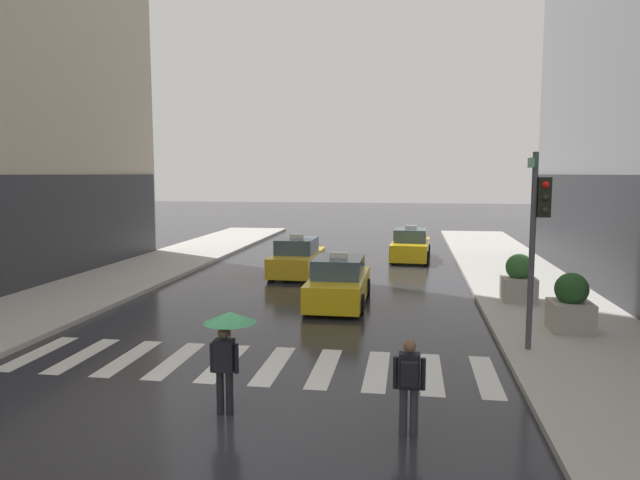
{
  "coord_description": "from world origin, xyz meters",
  "views": [
    {
      "loc": [
        3.69,
        -9.79,
        4.43
      ],
      "look_at": [
        0.92,
        8.0,
        2.38
      ],
      "focal_mm": 32.68,
      "sensor_mm": 36.0,
      "label": 1
    }
  ],
  "objects_px": {
    "taxi_third": "(411,246)",
    "planter_near_corner": "(571,305)",
    "traffic_light_pole": "(538,223)",
    "pedestrian_with_backpack": "(409,380)",
    "pedestrian_with_umbrella": "(228,335)",
    "taxi_lead": "(339,283)",
    "planter_mid_block": "(519,279)",
    "taxi_second": "(297,258)"
  },
  "relations": [
    {
      "from": "taxi_second",
      "to": "taxi_third",
      "type": "height_order",
      "value": "same"
    },
    {
      "from": "traffic_light_pole",
      "to": "planter_mid_block",
      "type": "height_order",
      "value": "traffic_light_pole"
    },
    {
      "from": "pedestrian_with_umbrella",
      "to": "planter_near_corner",
      "type": "bearing_deg",
      "value": 40.53
    },
    {
      "from": "taxi_third",
      "to": "traffic_light_pole",
      "type": "bearing_deg",
      "value": -79.25
    },
    {
      "from": "taxi_second",
      "to": "taxi_third",
      "type": "relative_size",
      "value": 0.99
    },
    {
      "from": "pedestrian_with_umbrella",
      "to": "pedestrian_with_backpack",
      "type": "bearing_deg",
      "value": -6.1
    },
    {
      "from": "taxi_lead",
      "to": "pedestrian_with_umbrella",
      "type": "xyz_separation_m",
      "value": [
        -0.89,
        -9.39,
        0.79
      ]
    },
    {
      "from": "taxi_third",
      "to": "planter_near_corner",
      "type": "relative_size",
      "value": 2.89
    },
    {
      "from": "taxi_second",
      "to": "pedestrian_with_backpack",
      "type": "height_order",
      "value": "taxi_second"
    },
    {
      "from": "planter_mid_block",
      "to": "traffic_light_pole",
      "type": "bearing_deg",
      "value": -96.55
    },
    {
      "from": "taxi_lead",
      "to": "planter_mid_block",
      "type": "distance_m",
      "value": 6.1
    },
    {
      "from": "taxi_third",
      "to": "pedestrian_with_backpack",
      "type": "bearing_deg",
      "value": -90.03
    },
    {
      "from": "pedestrian_with_umbrella",
      "to": "taxi_lead",
      "type": "bearing_deg",
      "value": 84.61
    },
    {
      "from": "traffic_light_pole",
      "to": "taxi_lead",
      "type": "bearing_deg",
      "value": 138.18
    },
    {
      "from": "taxi_second",
      "to": "planter_near_corner",
      "type": "relative_size",
      "value": 2.85
    },
    {
      "from": "pedestrian_with_umbrella",
      "to": "taxi_second",
      "type": "bearing_deg",
      "value": 96.27
    },
    {
      "from": "taxi_second",
      "to": "taxi_third",
      "type": "xyz_separation_m",
      "value": [
        4.93,
        5.3,
        0.0
      ]
    },
    {
      "from": "pedestrian_with_umbrella",
      "to": "planter_mid_block",
      "type": "bearing_deg",
      "value": 55.99
    },
    {
      "from": "taxi_second",
      "to": "pedestrian_with_umbrella",
      "type": "xyz_separation_m",
      "value": [
        1.64,
        -14.95,
        0.79
      ]
    },
    {
      "from": "traffic_light_pole",
      "to": "pedestrian_with_backpack",
      "type": "relative_size",
      "value": 2.91
    },
    {
      "from": "pedestrian_with_backpack",
      "to": "planter_mid_block",
      "type": "bearing_deg",
      "value": 71.06
    },
    {
      "from": "pedestrian_with_umbrella",
      "to": "traffic_light_pole",
      "type": "bearing_deg",
      "value": 36.08
    },
    {
      "from": "taxi_third",
      "to": "pedestrian_with_umbrella",
      "type": "xyz_separation_m",
      "value": [
        -3.29,
        -20.25,
        0.79
      ]
    },
    {
      "from": "taxi_lead",
      "to": "pedestrian_with_backpack",
      "type": "bearing_deg",
      "value": -76.17
    },
    {
      "from": "taxi_lead",
      "to": "taxi_second",
      "type": "xyz_separation_m",
      "value": [
        -2.53,
        5.57,
        0.0
      ]
    },
    {
      "from": "taxi_second",
      "to": "taxi_third",
      "type": "distance_m",
      "value": 7.24
    },
    {
      "from": "planter_near_corner",
      "to": "planter_mid_block",
      "type": "distance_m",
      "value": 3.8
    },
    {
      "from": "pedestrian_with_umbrella",
      "to": "taxi_third",
      "type": "bearing_deg",
      "value": 80.77
    },
    {
      "from": "taxi_lead",
      "to": "planter_near_corner",
      "type": "height_order",
      "value": "taxi_lead"
    },
    {
      "from": "taxi_third",
      "to": "planter_near_corner",
      "type": "xyz_separation_m",
      "value": [
        4.35,
        -13.72,
        0.15
      ]
    },
    {
      "from": "pedestrian_with_umbrella",
      "to": "planter_near_corner",
      "type": "distance_m",
      "value": 10.07
    },
    {
      "from": "taxi_third",
      "to": "pedestrian_with_backpack",
      "type": "xyz_separation_m",
      "value": [
        -0.01,
        -20.61,
        0.25
      ]
    },
    {
      "from": "traffic_light_pole",
      "to": "pedestrian_with_umbrella",
      "type": "xyz_separation_m",
      "value": [
        -6.27,
        -4.57,
        -1.74
      ]
    },
    {
      "from": "taxi_second",
      "to": "planter_mid_block",
      "type": "height_order",
      "value": "taxi_second"
    },
    {
      "from": "taxi_lead",
      "to": "taxi_third",
      "type": "relative_size",
      "value": 0.98
    },
    {
      "from": "taxi_lead",
      "to": "taxi_third",
      "type": "height_order",
      "value": "same"
    },
    {
      "from": "pedestrian_with_backpack",
      "to": "planter_mid_block",
      "type": "height_order",
      "value": "planter_mid_block"
    },
    {
      "from": "taxi_third",
      "to": "pedestrian_with_umbrella",
      "type": "relative_size",
      "value": 2.38
    },
    {
      "from": "traffic_light_pole",
      "to": "pedestrian_with_backpack",
      "type": "height_order",
      "value": "traffic_light_pole"
    },
    {
      "from": "traffic_light_pole",
      "to": "pedestrian_with_umbrella",
      "type": "relative_size",
      "value": 2.47
    },
    {
      "from": "taxi_third",
      "to": "planter_mid_block",
      "type": "height_order",
      "value": "taxi_third"
    },
    {
      "from": "taxi_third",
      "to": "planter_near_corner",
      "type": "height_order",
      "value": "taxi_third"
    }
  ]
}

